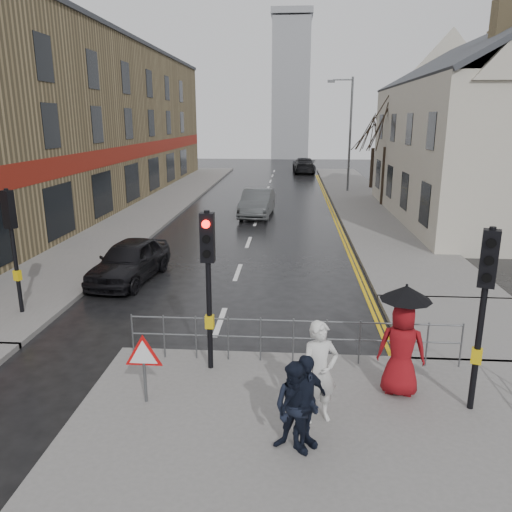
# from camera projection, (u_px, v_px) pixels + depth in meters

# --- Properties ---
(ground) EXTENTS (120.00, 120.00, 0.00)m
(ground) POSITION_uv_depth(u_px,v_px,m) (200.00, 377.00, 10.52)
(ground) COLOR black
(ground) RESTS_ON ground
(near_pavement) EXTENTS (10.00, 9.00, 0.14)m
(near_pavement) POSITION_uv_depth(u_px,v_px,m) (368.00, 506.00, 6.93)
(near_pavement) COLOR #605E5B
(near_pavement) RESTS_ON ground
(left_pavement) EXTENTS (4.00, 44.00, 0.14)m
(left_pavement) POSITION_uv_depth(u_px,v_px,m) (165.00, 200.00, 33.07)
(left_pavement) COLOR #605E5B
(left_pavement) RESTS_ON ground
(right_pavement) EXTENTS (4.00, 40.00, 0.14)m
(right_pavement) POSITION_uv_depth(u_px,v_px,m) (359.00, 198.00, 34.10)
(right_pavement) COLOR #605E5B
(right_pavement) RESTS_ON ground
(pavement_bridge_right) EXTENTS (4.00, 4.20, 0.14)m
(pavement_bridge_right) POSITION_uv_depth(u_px,v_px,m) (468.00, 326.00, 12.94)
(pavement_bridge_right) COLOR #605E5B
(pavement_bridge_right) RESTS_ON ground
(building_left_terrace) EXTENTS (8.00, 42.00, 10.00)m
(building_left_terrace) POSITION_uv_depth(u_px,v_px,m) (71.00, 124.00, 31.17)
(building_left_terrace) COLOR olive
(building_left_terrace) RESTS_ON ground
(building_right_cream) EXTENTS (9.00, 16.40, 10.10)m
(building_right_cream) POSITION_uv_depth(u_px,v_px,m) (489.00, 129.00, 25.74)
(building_right_cream) COLOR #BBB4A3
(building_right_cream) RESTS_ON ground
(church_tower) EXTENTS (5.00, 5.00, 18.00)m
(church_tower) POSITION_uv_depth(u_px,v_px,m) (291.00, 91.00, 67.66)
(church_tower) COLOR gray
(church_tower) RESTS_ON ground
(traffic_signal_near_left) EXTENTS (0.28, 0.27, 3.40)m
(traffic_signal_near_left) POSITION_uv_depth(u_px,v_px,m) (208.00, 263.00, 10.04)
(traffic_signal_near_left) COLOR black
(traffic_signal_near_left) RESTS_ON near_pavement
(traffic_signal_near_right) EXTENTS (0.34, 0.33, 3.40)m
(traffic_signal_near_right) POSITION_uv_depth(u_px,v_px,m) (485.00, 289.00, 8.54)
(traffic_signal_near_right) COLOR black
(traffic_signal_near_right) RESTS_ON near_pavement
(traffic_signal_far_left) EXTENTS (0.34, 0.33, 3.40)m
(traffic_signal_far_left) POSITION_uv_depth(u_px,v_px,m) (11.00, 229.00, 13.13)
(traffic_signal_far_left) COLOR black
(traffic_signal_far_left) RESTS_ON left_pavement
(guard_railing_front) EXTENTS (7.14, 0.04, 1.00)m
(guard_railing_front) POSITION_uv_depth(u_px,v_px,m) (293.00, 331.00, 10.73)
(guard_railing_front) COLOR #595B5E
(guard_railing_front) RESTS_ON near_pavement
(warning_sign) EXTENTS (0.80, 0.07, 1.35)m
(warning_sign) POSITION_uv_depth(u_px,v_px,m) (144.00, 358.00, 9.14)
(warning_sign) COLOR #595B5E
(warning_sign) RESTS_ON near_pavement
(street_lamp) EXTENTS (1.83, 0.25, 8.00)m
(street_lamp) POSITION_uv_depth(u_px,v_px,m) (348.00, 127.00, 35.80)
(street_lamp) COLOR #595B5E
(street_lamp) RESTS_ON right_pavement
(tree_near) EXTENTS (2.40, 2.40, 6.58)m
(tree_near) POSITION_uv_depth(u_px,v_px,m) (387.00, 121.00, 29.80)
(tree_near) COLOR #32261B
(tree_near) RESTS_ON right_pavement
(tree_far) EXTENTS (2.40, 2.40, 5.64)m
(tree_far) POSITION_uv_depth(u_px,v_px,m) (374.00, 131.00, 37.65)
(tree_far) COLOR #32261B
(tree_far) RESTS_ON right_pavement
(pedestrian_a) EXTENTS (0.78, 0.63, 1.84)m
(pedestrian_a) POSITION_uv_depth(u_px,v_px,m) (319.00, 372.00, 8.58)
(pedestrian_a) COLOR silver
(pedestrian_a) RESTS_ON near_pavement
(pedestrian_b) EXTENTS (0.92, 0.82, 1.54)m
(pedestrian_b) POSITION_uv_depth(u_px,v_px,m) (296.00, 409.00, 7.75)
(pedestrian_b) COLOR black
(pedestrian_b) RESTS_ON near_pavement
(pedestrian_with_umbrella) EXTENTS (1.00, 0.96, 2.19)m
(pedestrian_with_umbrella) POSITION_uv_depth(u_px,v_px,m) (403.00, 337.00, 9.37)
(pedestrian_with_umbrella) COLOR maroon
(pedestrian_with_umbrella) RESTS_ON near_pavement
(pedestrian_d) EXTENTS (0.96, 0.94, 1.62)m
(pedestrian_d) POSITION_uv_depth(u_px,v_px,m) (304.00, 403.00, 7.86)
(pedestrian_d) COLOR black
(pedestrian_d) RESTS_ON near_pavement
(car_parked) EXTENTS (2.14, 4.24, 1.39)m
(car_parked) POSITION_uv_depth(u_px,v_px,m) (130.00, 261.00, 16.68)
(car_parked) COLOR black
(car_parked) RESTS_ON ground
(car_mid) EXTENTS (1.88, 4.61, 1.49)m
(car_mid) POSITION_uv_depth(u_px,v_px,m) (257.00, 203.00, 27.81)
(car_mid) COLOR #3D3F41
(car_mid) RESTS_ON ground
(car_far) EXTENTS (2.34, 5.38, 1.54)m
(car_far) POSITION_uv_depth(u_px,v_px,m) (304.00, 165.00, 50.24)
(car_far) COLOR black
(car_far) RESTS_ON ground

